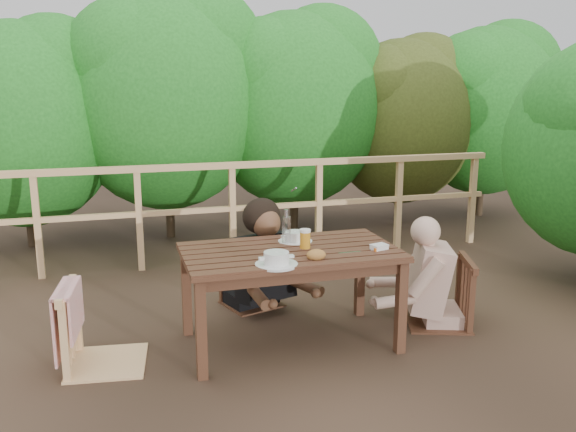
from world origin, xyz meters
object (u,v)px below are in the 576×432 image
object	(u,v)px
chair_right	(440,262)
soup_near	(276,259)
chair_far	(251,255)
bottle	(286,227)
woman	(250,222)
chair_left	(103,289)
butter_tub	(379,248)
beer_glass	(305,240)
diner_right	(445,236)
table	(290,298)
soup_far	(295,237)
bread_roll	(316,255)

from	to	relation	value
chair_right	soup_near	world-z (taller)	chair_right
chair_far	bottle	xyz separation A→B (m)	(0.11, -0.64, 0.38)
woman	chair_right	bearing A→B (deg)	130.07
chair_left	chair_far	bearing A→B (deg)	-48.71
butter_tub	beer_glass	bearing A→B (deg)	144.22
woman	diner_right	xyz separation A→B (m)	(1.29, -0.78, -0.02)
table	chair_right	xyz separation A→B (m)	(1.17, 0.03, 0.14)
chair_far	soup_far	distance (m)	0.69
chair_right	bottle	size ratio (longest dim) A/B	3.70
chair_right	diner_right	size ratio (longest dim) A/B	0.70
woman	bottle	xyz separation A→B (m)	(0.11, -0.66, 0.10)
table	chair_left	world-z (taller)	chair_left
chair_far	butter_tub	bearing A→B (deg)	-73.48
diner_right	soup_far	size ratio (longest dim) A/B	5.52
woman	diner_right	bearing A→B (deg)	130.67
bread_roll	bottle	distance (m)	0.43
soup_far	butter_tub	size ratio (longest dim) A/B	2.20
beer_glass	bottle	size ratio (longest dim) A/B	0.56
bread_roll	butter_tub	size ratio (longest dim) A/B	1.14
chair_right	diner_right	world-z (taller)	diner_right
woman	chair_far	bearing A→B (deg)	71.84
bottle	bread_roll	bearing A→B (deg)	-78.88
chair_far	diner_right	xyz separation A→B (m)	(1.29, -0.76, 0.26)
diner_right	bottle	xyz separation A→B (m)	(-1.18, 0.12, 0.12)
chair_left	bottle	size ratio (longest dim) A/B	3.97
chair_right	butter_tub	world-z (taller)	chair_right
chair_far	chair_right	xyz separation A→B (m)	(1.26, -0.76, 0.06)
chair_right	butter_tub	bearing A→B (deg)	-51.66
woman	butter_tub	bearing A→B (deg)	105.97
chair_far	bread_roll	distance (m)	1.11
butter_tub	soup_near	bearing A→B (deg)	173.49
woman	soup_far	bearing A→B (deg)	88.81
soup_far	chair_left	bearing A→B (deg)	-172.29
chair_left	soup_near	xyz separation A→B (m)	(1.05, -0.31, 0.20)
table	woman	size ratio (longest dim) A/B	1.04
chair_left	soup_near	distance (m)	1.12
bottle	soup_far	bearing A→B (deg)	31.40
woman	soup_near	bearing A→B (deg)	67.44
chair_far	soup_far	world-z (taller)	chair_far
table	beer_glass	distance (m)	0.42
diner_right	butter_tub	xyz separation A→B (m)	(-0.62, -0.20, 0.02)
diner_right	beer_glass	xyz separation A→B (m)	(-1.10, -0.03, 0.07)
chair_far	chair_right	distance (m)	1.48
soup_far	bread_roll	world-z (taller)	soup_far
table	diner_right	world-z (taller)	diner_right
woman	soup_far	world-z (taller)	woman
soup_far	bread_roll	bearing A→B (deg)	-89.85
diner_right	butter_tub	bearing A→B (deg)	127.49
bottle	butter_tub	xyz separation A→B (m)	(0.56, -0.32, -0.10)
chair_left	butter_tub	size ratio (longest dim) A/B	9.17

